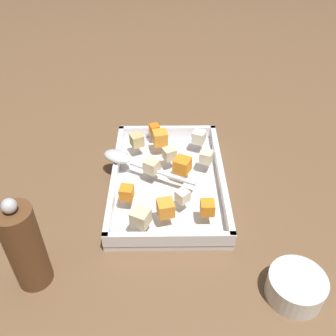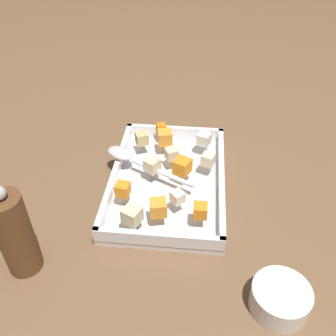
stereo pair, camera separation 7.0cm
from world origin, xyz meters
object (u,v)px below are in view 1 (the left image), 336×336
Objects in this scene: baking_dish at (168,182)px; small_prep_bowl at (296,287)px; serving_spoon at (123,158)px; pepper_mill at (25,247)px.

baking_dish is 3.81× the size of small_prep_bowl.
serving_spoon is 0.31m from pepper_mill.
baking_dish is at bearing 37.22° from small_prep_bowl.
serving_spoon reaches higher than small_prep_bowl.
pepper_mill is at bearing 135.37° from baking_dish.
baking_dish is at bearing 7.00° from serving_spoon.
baking_dish is at bearing -44.63° from pepper_mill.
baking_dish is 1.72× the size of serving_spoon.
serving_spoon is at bearing -25.92° from pepper_mill.
baking_dish is 0.35m from small_prep_bowl.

